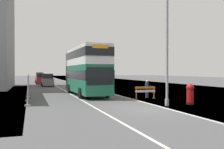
# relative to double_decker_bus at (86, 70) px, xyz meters

# --- Properties ---
(ground) EXTENTS (140.00, 280.00, 0.10)m
(ground) POSITION_rel_double_decker_bus_xyz_m (2.12, -11.04, -2.68)
(ground) COLOR #4C4C4F
(double_decker_bus) EXTENTS (3.05, 10.62, 4.95)m
(double_decker_bus) POSITION_rel_double_decker_bus_xyz_m (0.00, 0.00, 0.00)
(double_decker_bus) COLOR #196042
(double_decker_bus) RESTS_ON ground
(lamppost_foreground) EXTENTS (0.29, 0.70, 9.12)m
(lamppost_foreground) POSITION_rel_double_decker_bus_xyz_m (3.80, -10.07, 1.69)
(lamppost_foreground) COLOR gray
(lamppost_foreground) RESTS_ON ground
(red_pillar_postbox) EXTENTS (0.59, 0.59, 1.56)m
(red_pillar_postbox) POSITION_rel_double_decker_bus_xyz_m (5.86, -9.89, -1.77)
(red_pillar_postbox) COLOR black
(red_pillar_postbox) RESTS_ON ground
(roadworks_barrier) EXTENTS (1.93, 0.46, 1.14)m
(roadworks_barrier) POSITION_rel_double_decker_bus_xyz_m (4.26, -5.42, -1.90)
(roadworks_barrier) COLOR orange
(roadworks_barrier) RESTS_ON ground
(construction_site_fence) EXTENTS (0.44, 13.80, 2.16)m
(construction_site_fence) POSITION_rel_double_decker_bus_xyz_m (-5.75, -0.50, -1.60)
(construction_site_fence) COLOR #A8AAAD
(construction_site_fence) RESTS_ON ground
(car_oncoming_near) EXTENTS (1.98, 4.00, 2.11)m
(car_oncoming_near) POSITION_rel_double_decker_bus_xyz_m (-2.83, 17.38, -1.65)
(car_oncoming_near) COLOR slate
(car_oncoming_near) RESTS_ON ground
(car_receding_mid) EXTENTS (2.01, 4.50, 2.04)m
(car_receding_mid) POSITION_rel_double_decker_bus_xyz_m (-3.57, 25.95, -1.67)
(car_receding_mid) COLOR maroon
(car_receding_mid) RESTS_ON ground
(car_receding_far) EXTENTS (1.99, 4.27, 2.11)m
(car_receding_far) POSITION_rel_double_decker_bus_xyz_m (-3.56, 32.29, -1.64)
(car_receding_far) COLOR maroon
(car_receding_far) RESTS_ON ground
(car_far_side) EXTENTS (1.95, 4.32, 2.23)m
(car_far_side) POSITION_rel_double_decker_bus_xyz_m (-3.40, 40.23, -1.59)
(car_far_side) COLOR black
(car_far_side) RESTS_ON ground
(bare_tree_far_verge_mid) EXTENTS (3.02, 2.45, 4.49)m
(bare_tree_far_verge_mid) POSITION_rel_double_decker_bus_xyz_m (-12.46, 41.55, -0.56)
(bare_tree_far_verge_mid) COLOR #4C3D2D
(bare_tree_far_verge_mid) RESTS_ON ground
(pedestrian_at_kerb) EXTENTS (0.34, 0.34, 1.66)m
(pedestrian_at_kerb) POSITION_rel_double_decker_bus_xyz_m (4.88, -4.45, -1.80)
(pedestrian_at_kerb) COLOR #2D3342
(pedestrian_at_kerb) RESTS_ON ground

